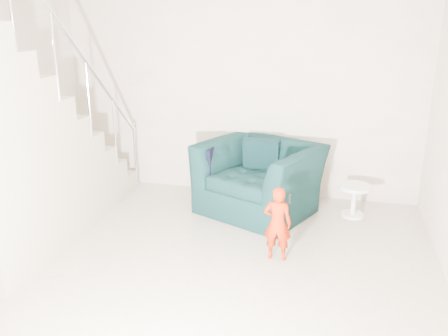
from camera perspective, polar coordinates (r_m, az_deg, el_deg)
The scene contains 9 objects.
floor at distance 4.65m, azimuth -5.41°, elevation -14.44°, with size 5.50×5.50×0.00m, color gray.
back_wall at distance 6.68m, azimuth 1.85°, elevation 8.21°, with size 5.00×5.00×0.00m, color #B6A594.
armchair at distance 6.18m, azimuth 4.26°, elevation -1.23°, with size 1.39×1.22×0.91m, color black.
toddler at distance 5.01m, azimuth 6.44°, elevation -6.65°, with size 0.30×0.19×0.81m, color #B02205.
side_table at distance 6.29m, azimuth 15.38°, elevation -3.19°, with size 0.42×0.42×0.42m.
staircase at distance 5.60m, azimuth -23.57°, elevation 0.53°, with size 1.02×3.03×3.62m.
cushion at distance 6.34m, azimuth 4.48°, elevation 1.56°, with size 0.47×0.13×0.45m, color black.
throw at distance 6.25m, azimuth -1.26°, elevation 0.14°, with size 0.05×0.52×0.59m, color black.
phone at distance 4.87m, azimuth 7.93°, elevation -3.62°, with size 0.02×0.05×0.10m, color black.
Camera 1 is at (1.32, -3.70, 2.49)m, focal length 38.00 mm.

